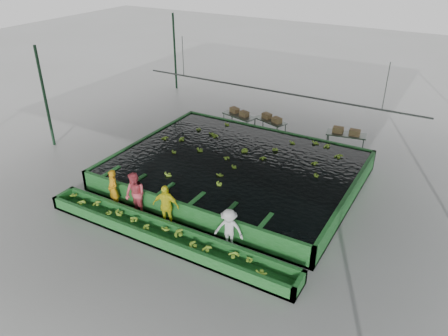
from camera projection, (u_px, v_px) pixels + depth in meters
The scene contains 21 objects.
ground at pixel (218, 194), 17.95m from camera, with size 80.00×80.00×0.00m, color gray.
shed_roof at pixel (217, 75), 15.59m from camera, with size 20.00×22.00×0.04m, color gray.
shed_posts at pixel (218, 139), 16.77m from camera, with size 20.00×22.00×5.00m, color #173620, non-canonical shape.
flotation_tank at pixel (236, 170), 18.89m from camera, with size 10.00×8.00×0.90m, color #236A2A, non-canonical shape.
tank_water at pixel (236, 162), 18.70m from camera, with size 9.70×7.70×0.00m, color black.
sorting_trough at pixel (165, 235), 15.09m from camera, with size 10.00×1.00×0.50m, color #236A2A, non-canonical shape.
cableway_rail at pixel (272, 91), 20.36m from camera, with size 0.08×0.08×14.00m, color #59605B.
rail_hanger_left at pixel (183, 56), 22.09m from camera, with size 0.04×0.04×2.00m, color #59605B.
rail_hanger_right at pixel (386, 87), 17.68m from camera, with size 0.04×0.04×2.00m, color #59605B.
worker_a at pixel (113, 189), 16.77m from camera, with size 0.58×0.38×1.60m, color orange.
worker_b at pixel (135, 195), 16.24m from camera, with size 0.86×0.67×1.77m, color #DD4D5B.
worker_c at pixel (166, 206), 15.64m from camera, with size 0.99×0.41×1.69m, color yellow.
worker_d at pixel (229, 229), 14.53m from camera, with size 0.99×0.57×1.53m, color silver.
packing_table_left at pixel (239, 122), 23.71m from camera, with size 1.88×0.75×0.86m, color #59605B, non-canonical shape.
packing_table_mid at pixel (270, 127), 23.15m from camera, with size 1.82×0.73×0.83m, color #59605B, non-canonical shape.
packing_table_right at pixel (345, 142), 21.49m from camera, with size 1.89×0.76×0.86m, color #59605B, non-canonical shape.
box_stack_left at pixel (239, 114), 23.61m from camera, with size 1.24×0.34×0.27m, color olive, non-canonical shape.
box_stack_mid at pixel (272, 120), 22.92m from camera, with size 1.24×0.34×0.27m, color olive, non-canonical shape.
box_stack_right at pixel (346, 134), 21.28m from camera, with size 1.30×0.36×0.28m, color olive, non-canonical shape.
floating_bananas at pixel (244, 154), 19.31m from camera, with size 9.22×6.28×0.13m, color #82B32C, non-canonical shape.
trough_bananas at pixel (165, 232), 15.02m from camera, with size 9.17×0.61×0.12m, color #82B32C, non-canonical shape.
Camera 1 is at (7.87, -13.14, 9.43)m, focal length 35.00 mm.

